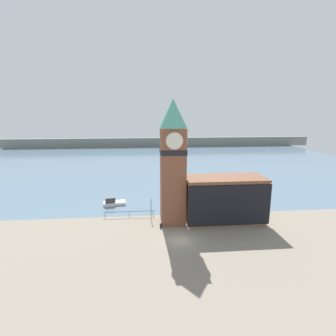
% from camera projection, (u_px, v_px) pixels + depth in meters
% --- Properties ---
extents(ground_plane, '(160.00, 160.00, 0.00)m').
position_uv_depth(ground_plane, '(180.00, 240.00, 40.55)').
color(ground_plane, gray).
extents(water, '(160.00, 120.00, 0.00)m').
position_uv_depth(water, '(157.00, 159.00, 108.96)').
color(water, slate).
rests_on(water, ground_plane).
extents(far_shoreline, '(180.00, 3.00, 5.00)m').
position_uv_depth(far_shoreline, '(154.00, 142.00, 147.36)').
color(far_shoreline, gray).
rests_on(far_shoreline, water).
extents(pier_railing, '(9.67, 0.08, 1.09)m').
position_uv_depth(pier_railing, '(129.00, 212.00, 49.39)').
color(pier_railing, '#333338').
rests_on(pier_railing, ground_plane).
extents(clock_tower, '(4.82, 4.82, 21.60)m').
position_uv_depth(clock_tower, '(173.00, 160.00, 44.83)').
color(clock_tower, brown).
rests_on(clock_tower, ground_plane).
extents(pier_building, '(14.26, 6.29, 8.20)m').
position_uv_depth(pier_building, '(224.00, 199.00, 46.89)').
color(pier_building, '#9E754C').
rests_on(pier_building, ground_plane).
extents(boat_near, '(4.85, 2.86, 1.75)m').
position_uv_depth(boat_near, '(113.00, 202.00, 55.73)').
color(boat_near, silver).
rests_on(boat_near, water).
extents(mooring_bollard_near, '(0.36, 0.36, 0.86)m').
position_uv_depth(mooring_bollard_near, '(161.00, 225.00, 44.74)').
color(mooring_bollard_near, black).
rests_on(mooring_bollard_near, ground_plane).
extents(lamp_post, '(0.32, 0.32, 4.00)m').
position_uv_depth(lamp_post, '(151.00, 204.00, 48.17)').
color(lamp_post, '#2D2D33').
rests_on(lamp_post, ground_plane).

